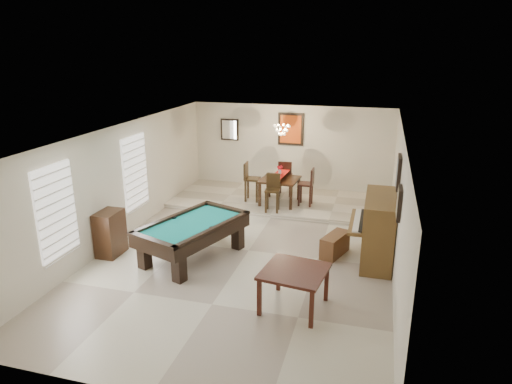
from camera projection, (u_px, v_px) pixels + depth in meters
The scene contains 25 objects.
ground_plane at pixel (249, 251), 9.91m from camera, with size 6.00×9.00×0.02m, color beige.
wall_back at pixel (291, 149), 13.64m from camera, with size 6.00×0.04×2.60m, color silver.
wall_front at pixel (141, 307), 5.38m from camera, with size 6.00×0.04×2.60m, color silver.
wall_left at pixel (121, 183), 10.27m from camera, with size 0.04×9.00×2.60m, color silver.
wall_right at pixel (398, 206), 8.75m from camera, with size 0.04×9.00×2.60m, color silver.
ceiling at pixel (248, 132), 9.11m from camera, with size 6.00×9.00×0.04m, color white.
dining_step at pixel (281, 201), 12.87m from camera, with size 6.00×2.50×0.12m, color beige.
window_left_front at pixel (56, 211), 8.21m from camera, with size 0.06×1.00×1.70m, color white.
window_left_rear at pixel (135, 172), 10.78m from camera, with size 0.06×1.00×1.70m, color white.
pool_table at pixel (193, 241), 9.47m from camera, with size 1.24×2.29×0.76m, color black, non-canonical shape.
square_table at pixel (294, 289), 7.65m from camera, with size 1.02×1.02×0.70m, color black, non-canonical shape.
upright_piano at pixel (370, 228), 9.30m from camera, with size 0.93×1.65×1.38m, color brown, non-canonical shape.
piano_bench at pixel (335, 245), 9.64m from camera, with size 0.32×0.82×0.46m, color brown.
apothecary_chest at pixel (110, 233), 9.60m from camera, with size 0.43×0.64×0.96m, color black.
dining_table at pixel (280, 189), 12.42m from camera, with size 0.99×0.99×0.82m, color black, non-canonical shape.
flower_vase at pixel (280, 170), 12.26m from camera, with size 0.15×0.15×0.25m, color red, non-canonical shape.
dining_chair_south at pixel (272, 193), 11.77m from camera, with size 0.36×0.36×0.98m, color black, non-canonical shape.
dining_chair_north at pixel (285, 178), 13.05m from camera, with size 0.38×0.38×1.03m, color black, non-canonical shape.
dining_chair_west at pixel (252, 182), 12.59m from camera, with size 0.40×0.40×1.08m, color black, non-canonical shape.
dining_chair_east at pixel (306, 187), 12.23m from camera, with size 0.38×0.38×1.02m, color black, non-canonical shape.
chandelier at pixel (282, 126), 12.17m from camera, with size 0.44×0.44×0.60m, color #FFE5B2, non-canonical shape.
back_painting at pixel (291, 129), 13.42m from camera, with size 0.75×0.06×0.95m, color #D84C14.
back_mirror at pixel (230, 130), 13.93m from camera, with size 0.55×0.06×0.65m, color white.
right_picture_upper at pixel (399, 172), 8.85m from camera, with size 0.06×0.55×0.65m, color slate.
right_picture_lower at pixel (399, 203), 7.72m from camera, with size 0.06×0.45×0.55m, color gray.
Camera 1 is at (2.55, -8.68, 4.24)m, focal length 32.00 mm.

